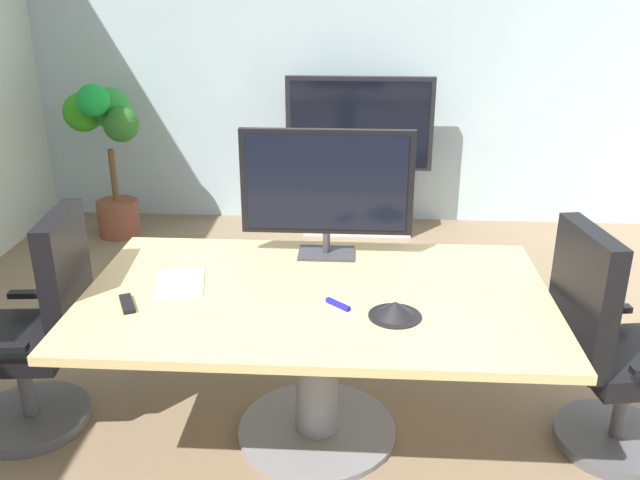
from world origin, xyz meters
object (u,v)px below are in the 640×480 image
Objects in this scene: conference_table at (317,328)px; conference_phone at (395,310)px; office_chair_right at (610,362)px; tv_monitor at (327,186)px; remote_control at (127,304)px; office_chair_left at (38,342)px; potted_plant at (106,139)px; wall_display_unit at (358,181)px.

conference_table is 9.37× the size of conference_phone.
office_chair_right reaches higher than conference_phone.
conference_table is 2.45× the size of tv_monitor.
office_chair_right reaches higher than remote_control.
tv_monitor is (0.02, 0.44, 0.54)m from conference_table.
potted_plant reaches higher than office_chair_left.
office_chair_left is (-1.31, -0.01, -0.12)m from conference_table.
remote_control is (-0.96, -2.96, 0.32)m from wall_display_unit.
remote_control is (1.09, -2.75, -0.06)m from potted_plant.
potted_plant is 5.85× the size of conference_phone.
potted_plant is at bearing -173.24° from office_chair_left.
potted_plant is (-3.19, 2.60, 0.36)m from office_chair_right.
conference_phone is (1.65, -0.20, 0.33)m from office_chair_left.
conference_table is at bearing -92.80° from tv_monitor.
remote_control is (-2.11, -0.15, 0.30)m from office_chair_right.
tv_monitor reaches higher than conference_table.
wall_display_unit reaches higher than potted_plant.
conference_phone reaches higher than remote_control.
office_chair_right is 4.95× the size of conference_phone.
potted_plant is (-1.88, 2.57, 0.24)m from conference_table.
office_chair_right is (1.31, -0.02, -0.12)m from conference_table.
office_chair_right is 1.30× the size of tv_monitor.
office_chair_left is 0.85× the size of potted_plant.
conference_table is 3.20m from potted_plant.
tv_monitor is at bearing -48.34° from potted_plant.
remote_control is at bearing -167.36° from conference_table.
conference_phone is at bearing -86.76° from wall_display_unit.
tv_monitor reaches higher than remote_control.
tv_monitor is 0.79m from conference_phone.
conference_phone is at bearing -27.20° from remote_control.
office_chair_left is 4.95× the size of conference_phone.
office_chair_left is at bearing 136.05° from remote_control.
conference_table is 1.32m from office_chair_right.
potted_plant is 2.96m from remote_control.
office_chair_left and office_chair_right have the same top height.
conference_table is at bearing 148.09° from conference_phone.
office_chair_left is at bearing 80.52° from office_chair_right.
conference_phone is (-0.97, -0.19, 0.33)m from office_chair_right.
tv_monitor is 1.08m from remote_control.
potted_plant is 3.56m from conference_phone.
potted_plant is (-0.57, 2.58, 0.36)m from office_chair_left.
potted_plant reaches higher than remote_control.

